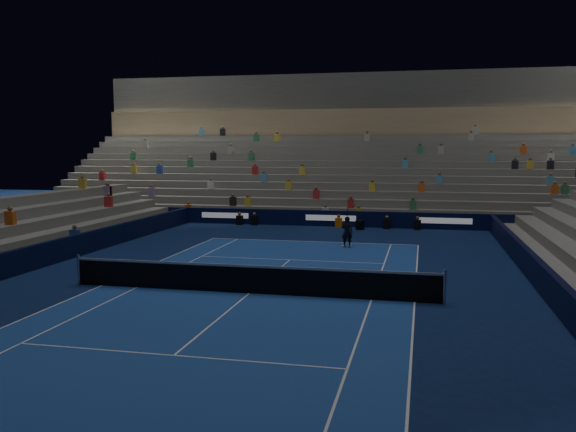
# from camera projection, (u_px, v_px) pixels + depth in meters

# --- Properties ---
(ground) EXTENTS (90.00, 90.00, 0.00)m
(ground) POSITION_uv_depth(u_px,v_px,m) (249.00, 294.00, 20.57)
(ground) COLOR #0B1A44
(ground) RESTS_ON ground
(court_surface) EXTENTS (10.97, 23.77, 0.01)m
(court_surface) POSITION_uv_depth(u_px,v_px,m) (249.00, 293.00, 20.57)
(court_surface) COLOR navy
(court_surface) RESTS_ON ground
(sponsor_barrier_far) EXTENTS (44.00, 0.25, 1.00)m
(sponsor_barrier_far) POSITION_uv_depth(u_px,v_px,m) (331.00, 218.00, 38.46)
(sponsor_barrier_far) COLOR black
(sponsor_barrier_far) RESTS_ON ground
(sponsor_barrier_east) EXTENTS (0.25, 37.00, 1.00)m
(sponsor_barrier_east) POSITION_uv_depth(u_px,v_px,m) (557.00, 294.00, 18.42)
(sponsor_barrier_east) COLOR black
(sponsor_barrier_east) RESTS_ON ground
(grandstand_main) EXTENTS (44.00, 15.20, 11.20)m
(grandstand_main) POSITION_uv_depth(u_px,v_px,m) (349.00, 168.00, 47.27)
(grandstand_main) COLOR #63635E
(grandstand_main) RESTS_ON ground
(tennis_net) EXTENTS (12.90, 0.10, 1.10)m
(tennis_net) POSITION_uv_depth(u_px,v_px,m) (249.00, 279.00, 20.52)
(tennis_net) COLOR #B2B2B7
(tennis_net) RESTS_ON ground
(tennis_player) EXTENTS (0.62, 0.46, 1.55)m
(tennis_player) POSITION_uv_depth(u_px,v_px,m) (347.00, 232.00, 30.19)
(tennis_player) COLOR black
(tennis_player) RESTS_ON ground
(broadcast_camera) EXTENTS (0.52, 0.92, 0.58)m
(broadcast_camera) POSITION_uv_depth(u_px,v_px,m) (360.00, 225.00, 36.96)
(broadcast_camera) COLOR black
(broadcast_camera) RESTS_ON ground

